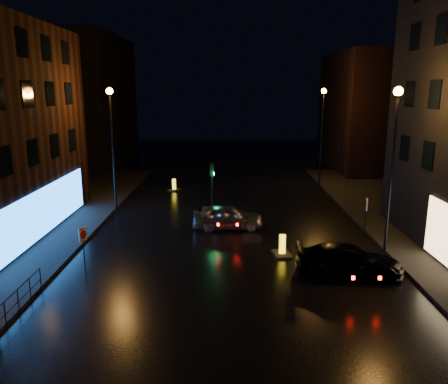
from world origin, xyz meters
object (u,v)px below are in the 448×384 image
(dark_sedan, at_px, (349,260))
(road_sign_left, at_px, (83,238))
(traffic_signal, at_px, (212,205))
(road_sign_right, at_px, (366,207))
(bollard_near, at_px, (282,251))
(bollard_far, at_px, (174,188))
(silver_hatchback, at_px, (228,217))

(dark_sedan, relative_size, road_sign_left, 2.33)
(traffic_signal, distance_m, road_sign_right, 10.19)
(bollard_near, relative_size, bollard_far, 1.03)
(dark_sedan, bearing_deg, bollard_far, 36.00)
(silver_hatchback, bearing_deg, road_sign_left, 129.52)
(bollard_far, xyz_separation_m, road_sign_left, (-2.24, -16.62, 1.32))
(traffic_signal, bearing_deg, silver_hatchback, -73.29)
(bollard_far, bearing_deg, silver_hatchback, -46.64)
(dark_sedan, bearing_deg, traffic_signal, 38.16)
(silver_hatchback, height_order, dark_sedan, silver_hatchback)
(bollard_far, relative_size, road_sign_right, 0.62)
(traffic_signal, distance_m, silver_hatchback, 3.67)
(silver_hatchback, bearing_deg, traffic_signal, 13.20)
(bollard_near, relative_size, road_sign_left, 0.66)
(bollard_near, relative_size, road_sign_right, 0.63)
(dark_sedan, xyz_separation_m, bollard_near, (-2.70, 2.42, -0.45))
(silver_hatchback, height_order, road_sign_right, road_sign_right)
(bollard_near, height_order, bollard_far, bollard_near)
(silver_hatchback, xyz_separation_m, road_sign_left, (-6.71, -6.27, 0.81))
(silver_hatchback, relative_size, bollard_far, 3.25)
(dark_sedan, bearing_deg, silver_hatchback, 44.55)
(bollard_far, bearing_deg, road_sign_right, -22.11)
(traffic_signal, bearing_deg, dark_sedan, -57.83)
(road_sign_right, bearing_deg, road_sign_left, 30.05)
(traffic_signal, relative_size, road_sign_right, 1.63)
(traffic_signal, xyz_separation_m, bollard_near, (3.82, -7.95, -0.26))
(dark_sedan, bearing_deg, road_sign_right, -17.59)
(traffic_signal, xyz_separation_m, dark_sedan, (6.52, -10.37, 0.19))
(traffic_signal, height_order, road_sign_right, traffic_signal)
(silver_hatchback, distance_m, bollard_far, 11.29)
(road_sign_right, bearing_deg, traffic_signal, -15.88)
(bollard_near, height_order, road_sign_left, road_sign_left)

